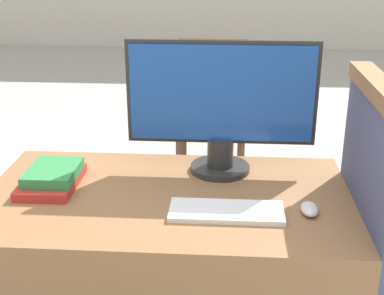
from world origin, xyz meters
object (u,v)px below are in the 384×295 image
at_px(monitor, 221,105).
at_px(far_chair, 212,108).
at_px(mouse, 309,209).
at_px(keyboard, 226,212).
at_px(book_stack, 52,177).

xyz_separation_m(monitor, far_chair, (-0.08, 1.52, -0.48)).
height_order(mouse, far_chair, far_chair).
bearing_deg(keyboard, book_stack, 164.87).
height_order(keyboard, book_stack, book_stack).
bearing_deg(far_chair, monitor, -37.36).
distance_m(keyboard, mouse, 0.25).
bearing_deg(keyboard, mouse, 4.29).
bearing_deg(keyboard, monitor, 94.44).
height_order(book_stack, far_chair, far_chair).
relative_size(keyboard, mouse, 4.03).
xyz_separation_m(book_stack, far_chair, (0.48, 1.69, -0.27)).
bearing_deg(mouse, book_stack, 170.53).
bearing_deg(mouse, far_chair, 100.85).
bearing_deg(monitor, book_stack, -163.37).
xyz_separation_m(monitor, mouse, (0.27, -0.30, -0.23)).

